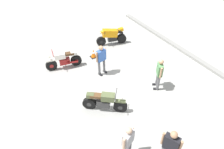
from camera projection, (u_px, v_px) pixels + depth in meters
name	position (u px, v px, depth m)	size (l,w,h in m)	color
ground_plane	(130.00, 87.00, 10.03)	(40.00, 40.00, 0.00)	#9E9E99
curb_edge	(195.00, 58.00, 11.79)	(14.00, 0.30, 0.15)	gray
motorcycle_olive_vintage	(104.00, 102.00, 8.62)	(1.34, 1.63, 1.07)	black
motorcycle_orange_sportbike	(111.00, 36.00, 12.78)	(0.85, 1.93, 1.14)	black
motorcycle_cream_vintage	(64.00, 60.00, 10.95)	(0.80, 1.94, 1.07)	black
person_in_blue_shirt	(101.00, 58.00, 10.24)	(0.39, 0.66, 1.70)	#59595B
person_in_gray_shirt	(128.00, 141.00, 6.70)	(0.45, 0.61, 1.62)	#59595B
person_in_green_shirt	(159.00, 72.00, 9.42)	(0.59, 0.49, 1.66)	#59595B
person_in_black_shirt	(170.00, 146.00, 6.50)	(0.63, 0.48, 1.71)	#59595B
traffic_cone	(93.00, 53.00, 11.85)	(0.36, 0.36, 0.53)	black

